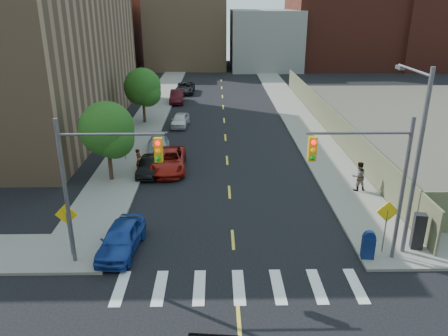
{
  "coord_description": "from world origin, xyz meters",
  "views": [
    {
      "loc": [
        -0.83,
        -11.71,
        11.56
      ],
      "look_at": [
        -0.36,
        13.14,
        2.0
      ],
      "focal_mm": 35.0,
      "sensor_mm": 36.0,
      "label": 1
    }
  ],
  "objects_px": {
    "pedestrian_west": "(139,161)",
    "parked_car_red": "(168,160)",
    "parked_car_black": "(150,166)",
    "parked_car_silver": "(158,146)",
    "parked_car_blue": "(121,238)",
    "payphone": "(418,231)",
    "parked_car_white": "(180,120)",
    "parked_car_maroon": "(177,97)",
    "pedestrian_east": "(359,176)",
    "mailbox": "(368,245)",
    "parked_car_grey": "(185,88)"
  },
  "relations": [
    {
      "from": "payphone",
      "to": "pedestrian_east",
      "type": "relative_size",
      "value": 0.96
    },
    {
      "from": "pedestrian_east",
      "to": "parked_car_maroon",
      "type": "bearing_deg",
      "value": -73.45
    },
    {
      "from": "pedestrian_west",
      "to": "parked_car_red",
      "type": "bearing_deg",
      "value": -55.98
    },
    {
      "from": "parked_car_blue",
      "to": "parked_car_silver",
      "type": "bearing_deg",
      "value": 95.43
    },
    {
      "from": "parked_car_red",
      "to": "parked_car_grey",
      "type": "bearing_deg",
      "value": 88.94
    },
    {
      "from": "parked_car_red",
      "to": "parked_car_silver",
      "type": "relative_size",
      "value": 1.25
    },
    {
      "from": "pedestrian_east",
      "to": "pedestrian_west",
      "type": "bearing_deg",
      "value": -24.13
    },
    {
      "from": "parked_car_maroon",
      "to": "pedestrian_east",
      "type": "xyz_separation_m",
      "value": [
        13.73,
        -26.63,
        0.37
      ]
    },
    {
      "from": "parked_car_blue",
      "to": "parked_car_white",
      "type": "xyz_separation_m",
      "value": [
        1.15,
        22.83,
        -0.07
      ]
    },
    {
      "from": "parked_car_grey",
      "to": "payphone",
      "type": "height_order",
      "value": "payphone"
    },
    {
      "from": "parked_car_black",
      "to": "parked_car_maroon",
      "type": "xyz_separation_m",
      "value": [
        0.0,
        23.22,
        0.12
      ]
    },
    {
      "from": "parked_car_maroon",
      "to": "mailbox",
      "type": "distance_m",
      "value": 36.44
    },
    {
      "from": "parked_car_red",
      "to": "mailbox",
      "type": "xyz_separation_m",
      "value": [
        10.62,
        -12.01,
        0.09
      ]
    },
    {
      "from": "parked_car_grey",
      "to": "mailbox",
      "type": "relative_size",
      "value": 3.62
    },
    {
      "from": "parked_car_silver",
      "to": "parked_car_grey",
      "type": "bearing_deg",
      "value": 83.61
    },
    {
      "from": "parked_car_black",
      "to": "parked_car_maroon",
      "type": "distance_m",
      "value": 23.22
    },
    {
      "from": "parked_car_black",
      "to": "pedestrian_west",
      "type": "xyz_separation_m",
      "value": [
        -0.8,
        0.05,
        0.38
      ]
    },
    {
      "from": "parked_car_white",
      "to": "pedestrian_east",
      "type": "relative_size",
      "value": 1.98
    },
    {
      "from": "payphone",
      "to": "pedestrian_west",
      "type": "distance_m",
      "value": 18.55
    },
    {
      "from": "parked_car_black",
      "to": "parked_car_maroon",
      "type": "height_order",
      "value": "parked_car_maroon"
    },
    {
      "from": "parked_car_black",
      "to": "parked_car_grey",
      "type": "height_order",
      "value": "parked_car_grey"
    },
    {
      "from": "payphone",
      "to": "parked_car_blue",
      "type": "bearing_deg",
      "value": -168.84
    },
    {
      "from": "mailbox",
      "to": "parked_car_grey",
      "type": "bearing_deg",
      "value": 113.62
    },
    {
      "from": "parked_car_white",
      "to": "payphone",
      "type": "xyz_separation_m",
      "value": [
        13.33,
        -23.02,
        0.43
      ]
    },
    {
      "from": "parked_car_maroon",
      "to": "pedestrian_east",
      "type": "bearing_deg",
      "value": -63.5
    },
    {
      "from": "mailbox",
      "to": "payphone",
      "type": "xyz_separation_m",
      "value": [
        2.69,
        0.81,
        0.24
      ]
    },
    {
      "from": "parked_car_blue",
      "to": "pedestrian_west",
      "type": "distance_m",
      "value": 10.34
    },
    {
      "from": "parked_car_white",
      "to": "parked_car_maroon",
      "type": "bearing_deg",
      "value": 100.67
    },
    {
      "from": "mailbox",
      "to": "parked_car_white",
      "type": "bearing_deg",
      "value": 122.15
    },
    {
      "from": "pedestrian_east",
      "to": "parked_car_white",
      "type": "bearing_deg",
      "value": -62.52
    },
    {
      "from": "parked_car_blue",
      "to": "pedestrian_east",
      "type": "relative_size",
      "value": 2.19
    },
    {
      "from": "parked_car_black",
      "to": "payphone",
      "type": "relative_size",
      "value": 2.03
    },
    {
      "from": "parked_car_red",
      "to": "pedestrian_east",
      "type": "relative_size",
      "value": 2.79
    },
    {
      "from": "parked_car_grey",
      "to": "pedestrian_east",
      "type": "relative_size",
      "value": 2.65
    },
    {
      "from": "parked_car_black",
      "to": "parked_car_silver",
      "type": "distance_m",
      "value": 4.51
    },
    {
      "from": "parked_car_black",
      "to": "parked_car_silver",
      "type": "xyz_separation_m",
      "value": [
        0.0,
        4.51,
        0.0
      ]
    },
    {
      "from": "parked_car_silver",
      "to": "parked_car_maroon",
      "type": "bearing_deg",
      "value": 84.95
    },
    {
      "from": "parked_car_grey",
      "to": "parked_car_silver",
      "type": "bearing_deg",
      "value": -90.42
    },
    {
      "from": "pedestrian_east",
      "to": "parked_car_grey",
      "type": "bearing_deg",
      "value": -78.69
    },
    {
      "from": "parked_car_black",
      "to": "parked_car_silver",
      "type": "relative_size",
      "value": 0.88
    },
    {
      "from": "mailbox",
      "to": "pedestrian_west",
      "type": "distance_m",
      "value": 16.93
    },
    {
      "from": "parked_car_red",
      "to": "mailbox",
      "type": "relative_size",
      "value": 3.81
    },
    {
      "from": "parked_car_blue",
      "to": "pedestrian_west",
      "type": "height_order",
      "value": "pedestrian_west"
    },
    {
      "from": "parked_car_maroon",
      "to": "parked_car_grey",
      "type": "height_order",
      "value": "parked_car_maroon"
    },
    {
      "from": "pedestrian_west",
      "to": "parked_car_blue",
      "type": "bearing_deg",
      "value": -160.94
    },
    {
      "from": "parked_car_blue",
      "to": "mailbox",
      "type": "height_order",
      "value": "mailbox"
    },
    {
      "from": "parked_car_blue",
      "to": "mailbox",
      "type": "xyz_separation_m",
      "value": [
        11.8,
        -1.0,
        0.12
      ]
    },
    {
      "from": "parked_car_silver",
      "to": "payphone",
      "type": "bearing_deg",
      "value": -50.97
    },
    {
      "from": "parked_car_grey",
      "to": "pedestrian_west",
      "type": "xyz_separation_m",
      "value": [
        -1.38,
        -29.04,
        0.29
      ]
    },
    {
      "from": "parked_car_white",
      "to": "pedestrian_west",
      "type": "bearing_deg",
      "value": -94.38
    }
  ]
}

